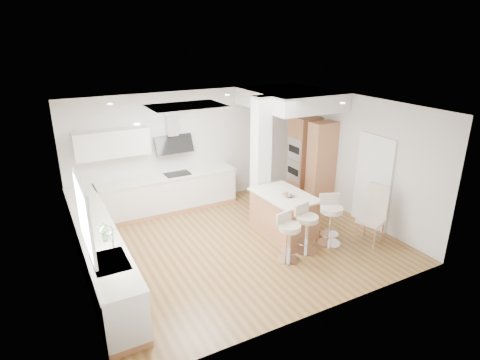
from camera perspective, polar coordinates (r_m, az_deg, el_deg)
ground at (r=8.35m, az=-0.09°, el=-8.92°), size 6.00×6.00×0.00m
ceiling at (r=8.35m, az=-0.09°, el=-8.92°), size 6.00×5.00×0.02m
wall_back at (r=9.94m, az=-6.90°, el=4.53°), size 6.00×0.04×2.80m
wall_left at (r=6.98m, az=-22.44°, el=-3.89°), size 0.04×5.00×2.80m
wall_right at (r=9.48m, az=16.16°, el=3.08°), size 0.04×5.00×2.80m
skylight at (r=7.62m, az=-7.61°, el=10.25°), size 4.10×2.10×0.06m
window_left at (r=6.05m, az=-21.37°, el=-4.44°), size 0.06×1.28×1.07m
doorway_right at (r=9.19m, az=18.35°, el=-0.34°), size 0.05×1.00×2.10m
counter_left at (r=7.62m, az=-19.44°, el=-9.34°), size 0.63×4.50×1.35m
counter_back at (r=9.63m, az=-11.18°, el=-0.66°), size 3.62×0.63×2.50m
pillar at (r=9.04m, az=2.96°, el=3.05°), size 0.35×0.35×2.80m
soffit at (r=9.70m, az=7.13°, el=11.40°), size 1.78×2.20×0.40m
oven_column at (r=10.25m, az=9.95°, el=2.82°), size 0.63×1.21×2.10m
peninsula at (r=8.67m, az=6.20°, el=-4.64°), size 1.02×1.48×0.93m
bar_stool_a at (r=7.56m, az=6.93°, el=-7.77°), size 0.51×0.51×0.96m
bar_stool_b at (r=7.90m, az=9.39°, el=-6.51°), size 0.53×0.53×0.98m
bar_stool_c at (r=8.26m, az=12.74°, el=-5.22°), size 0.61×0.61×1.05m
dining_chair at (r=8.58m, az=18.57°, el=-4.33°), size 0.61×0.61×1.23m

